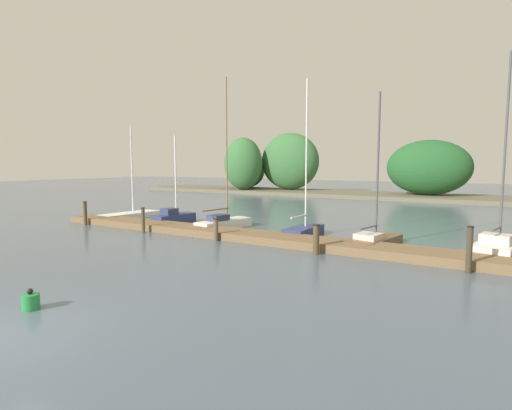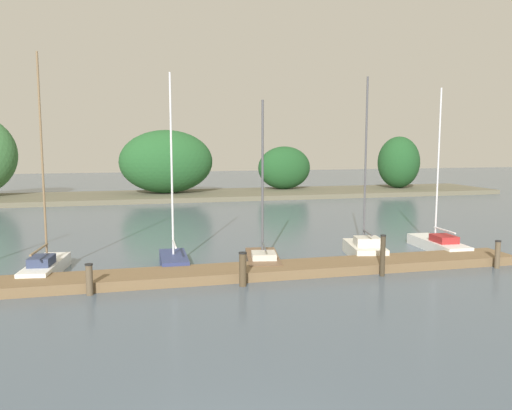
{
  "view_description": "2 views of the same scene",
  "coord_description": "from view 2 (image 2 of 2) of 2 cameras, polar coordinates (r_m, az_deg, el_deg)",
  "views": [
    {
      "loc": [
        8.53,
        -3.93,
        3.53
      ],
      "look_at": [
        -1.61,
        12.56,
        1.56
      ],
      "focal_mm": 28.19,
      "sensor_mm": 36.0,
      "label": 1
    },
    {
      "loc": [
        -1.34,
        -6.46,
        4.95
      ],
      "look_at": [
        3.8,
        14.19,
        2.34
      ],
      "focal_mm": 36.35,
      "sensor_mm": 36.0,
      "label": 2
    }
  ],
  "objects": [
    {
      "name": "dock_pier",
      "position": [
        18.87,
        -9.53,
        -7.77
      ],
      "size": [
        27.67,
        1.8,
        0.35
      ],
      "color": "brown",
      "rests_on": "ground"
    },
    {
      "name": "far_shore",
      "position": [
        46.46,
        -17.58,
        3.84
      ],
      "size": [
        65.86,
        8.75,
        7.33
      ],
      "color": "#66604C",
      "rests_on": "ground"
    },
    {
      "name": "sailboat_2",
      "position": [
        21.01,
        -22.1,
        -6.08
      ],
      "size": [
        1.47,
        3.87,
        8.18
      ],
      "rotation": [
        0.0,
        0.0,
        1.44
      ],
      "color": "white",
      "rests_on": "ground"
    },
    {
      "name": "sailboat_3",
      "position": [
        20.99,
        -9.06,
        -5.72
      ],
      "size": [
        1.09,
        2.9,
        7.59
      ],
      "rotation": [
        0.0,
        0.0,
        1.55
      ],
      "color": "navy",
      "rests_on": "ground"
    },
    {
      "name": "sailboat_4",
      "position": [
        21.08,
        0.74,
        -5.74
      ],
      "size": [
        1.84,
        3.77,
        6.59
      ],
      "rotation": [
        0.0,
        0.0,
        1.39
      ],
      "color": "brown",
      "rests_on": "ground"
    },
    {
      "name": "sailboat_5",
      "position": [
        22.93,
        11.82,
        -4.57
      ],
      "size": [
        1.84,
        3.11,
        7.65
      ],
      "rotation": [
        0.0,
        0.0,
        1.37
      ],
      "color": "silver",
      "rests_on": "ground"
    },
    {
      "name": "sailboat_6",
      "position": [
        25.22,
        19.29,
        -3.93
      ],
      "size": [
        1.37,
        4.11,
        7.33
      ],
      "rotation": [
        0.0,
        0.0,
        1.51
      ],
      "color": "white",
      "rests_on": "ground"
    },
    {
      "name": "mooring_piling_2",
      "position": [
        17.76,
        -17.87,
        -7.79
      ],
      "size": [
        0.26,
        0.26,
        1.03
      ],
      "color": "brown",
      "rests_on": "ground"
    },
    {
      "name": "mooring_piling_3",
      "position": [
        17.92,
        -1.47,
        -7.06
      ],
      "size": [
        0.28,
        0.28,
        1.19
      ],
      "color": "#4C3D28",
      "rests_on": "ground"
    },
    {
      "name": "mooring_piling_4",
      "position": [
        19.75,
        13.77,
        -5.41
      ],
      "size": [
        0.21,
        0.21,
        1.55
      ],
      "color": "#3D3323",
      "rests_on": "ground"
    },
    {
      "name": "mooring_piling_5",
      "position": [
        22.51,
        25.04,
        -4.93
      ],
      "size": [
        0.23,
        0.23,
        1.1
      ],
      "color": "brown",
      "rests_on": "ground"
    }
  ]
}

